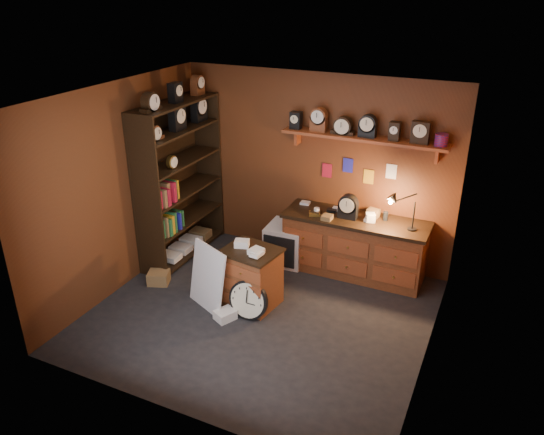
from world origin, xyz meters
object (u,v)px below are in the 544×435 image
(shelving_unit, at_px, (178,175))
(workbench, at_px, (354,243))
(big_round_clock, at_px, (248,300))
(low_cabinet, at_px, (251,275))

(shelving_unit, relative_size, workbench, 1.30)
(shelving_unit, bearing_deg, big_round_clock, -33.00)
(big_round_clock, bearing_deg, low_cabinet, 109.90)
(low_cabinet, bearing_deg, workbench, 62.42)
(shelving_unit, distance_m, workbench, 2.69)
(low_cabinet, bearing_deg, shelving_unit, 161.66)
(workbench, height_order, big_round_clock, workbench)
(workbench, distance_m, big_round_clock, 1.81)
(shelving_unit, height_order, low_cabinet, shelving_unit)
(shelving_unit, distance_m, big_round_clock, 2.24)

